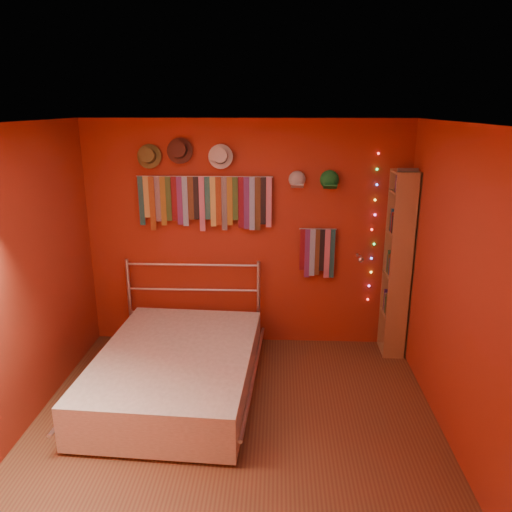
# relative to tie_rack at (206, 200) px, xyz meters

# --- Properties ---
(ground) EXTENTS (3.50, 3.50, 0.00)m
(ground) POSITION_rel_tie_rack_xyz_m (0.43, -1.68, -1.65)
(ground) COLOR brown
(ground) RESTS_ON ground
(back_wall) EXTENTS (3.50, 0.02, 2.50)m
(back_wall) POSITION_rel_tie_rack_xyz_m (0.43, 0.07, -0.40)
(back_wall) COLOR maroon
(back_wall) RESTS_ON ground
(right_wall) EXTENTS (0.02, 3.50, 2.50)m
(right_wall) POSITION_rel_tie_rack_xyz_m (2.18, -1.68, -0.40)
(right_wall) COLOR maroon
(right_wall) RESTS_ON ground
(left_wall) EXTENTS (0.02, 3.50, 2.50)m
(left_wall) POSITION_rel_tie_rack_xyz_m (-1.32, -1.68, -0.40)
(left_wall) COLOR maroon
(left_wall) RESTS_ON ground
(ceiling) EXTENTS (3.50, 3.50, 0.02)m
(ceiling) POSITION_rel_tie_rack_xyz_m (0.43, -1.68, 0.85)
(ceiling) COLOR white
(ceiling) RESTS_ON back_wall
(tie_rack) EXTENTS (1.45, 0.03, 0.59)m
(tie_rack) POSITION_rel_tie_rack_xyz_m (0.00, 0.00, 0.00)
(tie_rack) COLOR silver
(tie_rack) RESTS_ON back_wall
(small_tie_rack) EXTENTS (0.40, 0.03, 0.55)m
(small_tie_rack) POSITION_rel_tie_rack_xyz_m (1.21, 0.00, -0.55)
(small_tie_rack) COLOR silver
(small_tie_rack) RESTS_ON back_wall
(fedora_olive) EXTENTS (0.25, 0.14, 0.25)m
(fedora_olive) POSITION_rel_tie_rack_xyz_m (-0.58, -0.03, 0.47)
(fedora_olive) COLOR brown
(fedora_olive) RESTS_ON back_wall
(fedora_brown) EXTENTS (0.27, 0.15, 0.27)m
(fedora_brown) POSITION_rel_tie_rack_xyz_m (-0.26, -0.03, 0.52)
(fedora_brown) COLOR #4E261B
(fedora_brown) RESTS_ON back_wall
(fedora_white) EXTENTS (0.26, 0.14, 0.25)m
(fedora_white) POSITION_rel_tie_rack_xyz_m (0.17, -0.03, 0.47)
(fedora_white) COLOR silver
(fedora_white) RESTS_ON back_wall
(cap_white) EXTENTS (0.18, 0.22, 0.18)m
(cap_white) POSITION_rel_tie_rack_xyz_m (0.97, 0.01, 0.22)
(cap_white) COLOR beige
(cap_white) RESTS_ON back_wall
(cap_green) EXTENTS (0.19, 0.24, 0.19)m
(cap_green) POSITION_rel_tie_rack_xyz_m (1.30, 0.01, 0.22)
(cap_green) COLOR #1B7D30
(cap_green) RESTS_ON back_wall
(fairy_lights) EXTENTS (0.06, 0.02, 1.63)m
(fairy_lights) POSITION_rel_tie_rack_xyz_m (1.80, 0.03, -0.31)
(fairy_lights) COLOR #FF3333
(fairy_lights) RESTS_ON back_wall
(reading_lamp) EXTENTS (0.06, 0.27, 0.08)m
(reading_lamp) POSITION_rel_tie_rack_xyz_m (1.65, -0.14, -0.59)
(reading_lamp) COLOR silver
(reading_lamp) RESTS_ON back_wall
(bookshelf) EXTENTS (0.25, 0.34, 2.00)m
(bookshelf) POSITION_rel_tie_rack_xyz_m (2.08, -0.15, -0.64)
(bookshelf) COLOR #A36D49
(bookshelf) RESTS_ON ground
(bed) EXTENTS (1.61, 2.09, 0.99)m
(bed) POSITION_rel_tie_rack_xyz_m (-0.16, -1.07, -1.42)
(bed) COLOR silver
(bed) RESTS_ON ground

